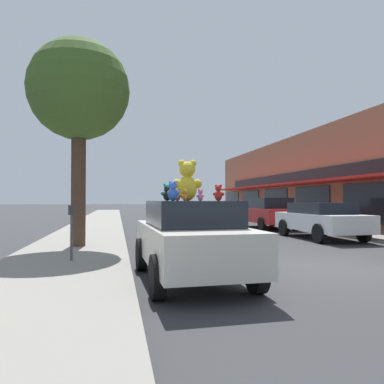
{
  "coord_description": "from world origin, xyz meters",
  "views": [
    {
      "loc": [
        -4.76,
        -7.89,
        1.56
      ],
      "look_at": [
        -3.07,
        0.54,
        1.74
      ],
      "focal_mm": 35.0,
      "sensor_mm": 36.0,
      "label": 1
    }
  ],
  "objects": [
    {
      "name": "ground_plane",
      "position": [
        0.0,
        0.0,
        0.0
      ],
      "size": [
        260.0,
        260.0,
        0.0
      ],
      "primitive_type": "plane",
      "color": "#333335"
    },
    {
      "name": "sidewalk_near",
      "position": [
        -5.95,
        0.0,
        0.08
      ],
      "size": [
        2.95,
        90.0,
        0.17
      ],
      "color": "gray",
      "rests_on": "ground_plane"
    },
    {
      "name": "plush_art_car",
      "position": [
        -3.36,
        -0.76,
        0.83
      ],
      "size": [
        1.99,
        4.07,
        1.54
      ],
      "rotation": [
        0.0,
        0.0,
        0.04
      ],
      "color": "beige",
      "rests_on": "ground_plane"
    },
    {
      "name": "teddy_bear_giant",
      "position": [
        -3.37,
        -0.43,
        1.94
      ],
      "size": [
        0.62,
        0.4,
        0.83
      ],
      "rotation": [
        0.0,
        0.0,
        3.02
      ],
      "color": "yellow",
      "rests_on": "plush_art_car"
    },
    {
      "name": "teddy_bear_black",
      "position": [
        -3.73,
        -0.05,
        1.69
      ],
      "size": [
        0.2,
        0.21,
        0.31
      ],
      "rotation": [
        0.0,
        0.0,
        3.97
      ],
      "color": "black",
      "rests_on": "plush_art_car"
    },
    {
      "name": "teddy_bear_red",
      "position": [
        -2.8,
        -0.74,
        1.7
      ],
      "size": [
        0.24,
        0.2,
        0.33
      ],
      "rotation": [
        0.0,
        0.0,
        2.55
      ],
      "color": "red",
      "rests_on": "plush_art_car"
    },
    {
      "name": "teddy_bear_blue",
      "position": [
        -3.84,
        -1.63,
        1.71
      ],
      "size": [
        0.23,
        0.23,
        0.34
      ],
      "rotation": [
        0.0,
        0.0,
        2.38
      ],
      "color": "blue",
      "rests_on": "plush_art_car"
    },
    {
      "name": "teddy_bear_brown",
      "position": [
        -3.63,
        -0.83,
        1.66
      ],
      "size": [
        0.18,
        0.15,
        0.24
      ],
      "rotation": [
        0.0,
        0.0,
        2.61
      ],
      "color": "olive",
      "rests_on": "plush_art_car"
    },
    {
      "name": "teddy_bear_pink",
      "position": [
        -3.29,
        -1.31,
        1.65
      ],
      "size": [
        0.17,
        0.12,
        0.22
      ],
      "rotation": [
        0.0,
        0.0,
        3.48
      ],
      "color": "pink",
      "rests_on": "plush_art_car"
    },
    {
      "name": "teddy_bear_teal",
      "position": [
        -3.69,
        0.25,
        1.73
      ],
      "size": [
        0.28,
        0.18,
        0.38
      ],
      "rotation": [
        0.0,
        0.0,
        3.05
      ],
      "color": "teal",
      "rests_on": "plush_art_car"
    },
    {
      "name": "teddy_bear_orange",
      "position": [
        -3.53,
        -1.01,
        1.65
      ],
      "size": [
        0.14,
        0.16,
        0.22
      ],
      "rotation": [
        0.0,
        0.0,
        4.1
      ],
      "color": "orange",
      "rests_on": "plush_art_car"
    },
    {
      "name": "parked_car_far_center",
      "position": [
        3.23,
        5.8,
        0.79
      ],
      "size": [
        2.0,
        4.62,
        1.45
      ],
      "color": "silver",
      "rests_on": "ground_plane"
    },
    {
      "name": "parked_car_far_right",
      "position": [
        3.23,
        11.23,
        0.91
      ],
      "size": [
        2.0,
        4.78,
        1.67
      ],
      "color": "maroon",
      "rests_on": "ground_plane"
    },
    {
      "name": "street_tree",
      "position": [
        -5.92,
        3.9,
        4.86
      ],
      "size": [
        3.06,
        3.06,
        6.29
      ],
      "color": "#473323",
      "rests_on": "sidewalk_near"
    },
    {
      "name": "parking_meter",
      "position": [
        -5.79,
        1.09,
        0.98
      ],
      "size": [
        0.14,
        0.1,
        1.27
      ],
      "color": "#4C4C51",
      "rests_on": "sidewalk_near"
    }
  ]
}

